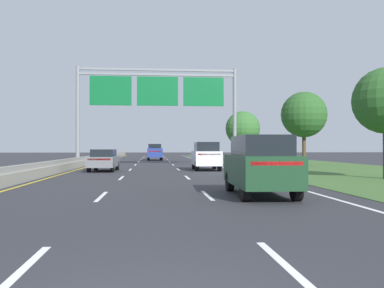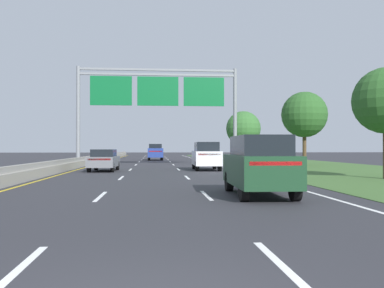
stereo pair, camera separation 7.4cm
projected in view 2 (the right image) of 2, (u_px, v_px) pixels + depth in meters
name	position (u px, v px, depth m)	size (l,w,h in m)	color
ground_plane	(155.00, 166.00, 39.24)	(220.00, 220.00, 0.00)	#2B2B30
lane_striping	(155.00, 166.00, 38.78)	(11.96, 106.00, 0.01)	white
grass_verge_right	(301.00, 165.00, 40.46)	(14.00, 110.00, 0.02)	#3D602D
median_barrier_concrete	(82.00, 162.00, 38.67)	(0.60, 110.00, 0.85)	#99968E
overhead_sign_gantry	(158.00, 96.00, 39.64)	(15.06, 0.42, 9.24)	gray
pickup_truck_blue	(155.00, 152.00, 57.08)	(2.04, 5.41, 2.20)	navy
car_white_right_lane_suv	(206.00, 156.00, 32.01)	(2.01, 4.74, 2.11)	silver
car_grey_left_lane_sedan	(104.00, 160.00, 30.52)	(1.94, 4.45, 1.57)	slate
car_darkgreen_right_lane_suv	(259.00, 165.00, 14.90)	(2.03, 4.75, 2.11)	#193D23
roadside_tree_mid	(304.00, 115.00, 40.30)	(4.36, 4.36, 7.03)	#4C3823
roadside_tree_far	(243.00, 129.00, 57.18)	(4.68, 4.68, 6.63)	#4C3823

